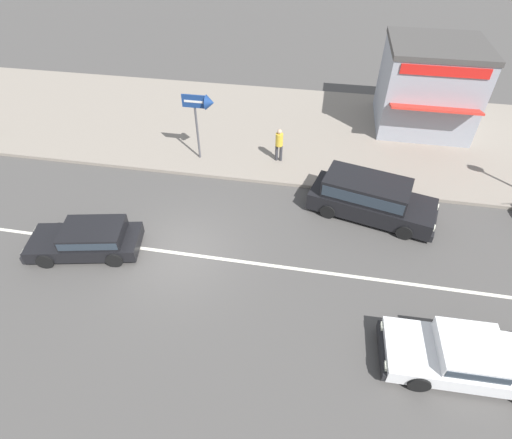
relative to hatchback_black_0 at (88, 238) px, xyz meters
name	(u,v)px	position (x,y,z in m)	size (l,w,h in m)	color
ground_plane	(180,253)	(3.21, 0.40, -0.59)	(160.00, 160.00, 0.00)	#4C4947
lane_centre_stripe	(180,253)	(3.21, 0.40, -0.59)	(50.40, 0.14, 0.01)	silver
kerb_strip	(237,124)	(3.21, 10.17, -0.51)	(68.00, 10.00, 0.15)	gray
hatchback_black_0	(88,238)	(0.00, 0.00, 0.00)	(4.19, 2.36, 1.10)	black
sedan_white_1	(467,356)	(12.36, -2.39, -0.05)	(4.60, 2.00, 1.06)	white
minivan_black_5	(369,196)	(9.90, 3.93, 0.26)	(5.18, 3.00, 1.56)	black
arrow_signboard	(205,106)	(2.70, 6.49, 2.21)	(1.43, 0.64, 3.16)	#4C4C51
pedestrian_near_clock	(279,143)	(5.92, 6.94, 0.50)	(0.34, 0.34, 1.61)	#333338
shopfront_corner_warung	(428,86)	(12.81, 11.85, 1.67)	(4.58, 5.25, 4.20)	#999EA8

